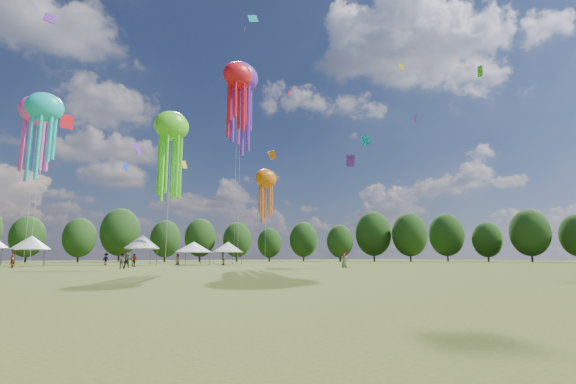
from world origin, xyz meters
TOP-DOWN VIEW (x-y plane):
  - ground at (0.00, 0.00)m, footprint 300.00×300.00m
  - spectator_near at (-7.27, 34.06)m, footprint 0.93×0.85m
  - spectators_far at (0.09, 43.66)m, footprint 31.53×33.29m
  - festival_tents at (-3.40, 53.71)m, footprint 37.25×12.91m
  - show_kites at (1.26, 42.63)m, footprint 31.62×27.17m
  - small_kites at (0.10, 41.17)m, footprint 71.60×53.87m
  - treeline at (-3.87, 62.51)m, footprint 201.57×95.24m

SIDE VIEW (x-z plane):
  - ground at x=0.00m, z-range 0.00..0.00m
  - spectator_near at x=-7.27m, z-range 0.00..1.56m
  - spectators_far at x=0.09m, z-range -0.06..1.86m
  - festival_tents at x=-3.40m, z-range 0.87..5.32m
  - treeline at x=-3.87m, z-range -0.17..13.26m
  - show_kites at x=1.26m, z-range 5.45..36.80m
  - small_kites at x=0.10m, z-range 6.28..50.71m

